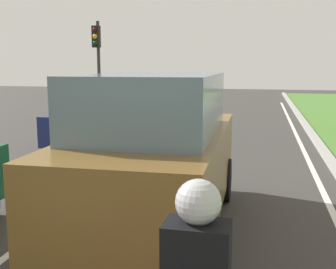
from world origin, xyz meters
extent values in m
plane|color=#383533|center=(0.00, 14.00, 0.00)|extent=(60.00, 60.00, 0.00)
cube|color=silver|center=(-0.70, 14.00, 0.00)|extent=(0.12, 32.00, 0.01)
cube|color=silver|center=(3.60, 14.00, 0.00)|extent=(0.12, 32.00, 0.01)
cube|color=#9E9B93|center=(4.10, 14.00, 0.06)|extent=(0.24, 48.00, 0.12)
cube|color=brown|center=(0.94, 8.46, 0.93)|extent=(1.97, 4.53, 1.10)
cube|color=slate|center=(0.94, 8.31, 1.88)|extent=(1.74, 2.73, 0.80)
cylinder|color=black|center=(0.04, 9.97, 0.38)|extent=(0.23, 0.76, 0.76)
cylinder|color=black|center=(1.79, 10.00, 0.38)|extent=(0.23, 0.76, 0.76)
cylinder|color=black|center=(0.09, 6.91, 0.38)|extent=(0.23, 0.76, 0.76)
cylinder|color=black|center=(1.84, 6.94, 0.38)|extent=(0.23, 0.76, 0.76)
cube|color=navy|center=(-2.30, 14.00, 0.70)|extent=(1.66, 3.71, 0.80)
cube|color=slate|center=(-2.30, 13.75, 1.44)|extent=(1.49, 1.91, 0.68)
cylinder|color=black|center=(-3.06, 15.25, 0.30)|extent=(0.22, 0.60, 0.60)
cylinder|color=black|center=(-1.55, 15.26, 0.30)|extent=(0.22, 0.60, 0.60)
cylinder|color=black|center=(-3.05, 12.74, 0.30)|extent=(0.22, 0.60, 0.60)
cylinder|color=black|center=(-1.54, 12.75, 0.30)|extent=(0.22, 0.60, 0.60)
sphere|color=#B2B2B7|center=(2.04, 5.18, 1.60)|extent=(0.28, 0.28, 0.28)
cylinder|color=#2D2D2D|center=(-4.56, 19.90, 2.11)|extent=(0.14, 0.14, 4.22)
cube|color=black|center=(-4.56, 19.70, 3.56)|extent=(0.32, 0.24, 0.90)
sphere|color=#3F0F0F|center=(-4.56, 19.57, 3.84)|extent=(0.20, 0.20, 0.20)
sphere|color=#F2AD19|center=(-4.56, 19.57, 3.56)|extent=(0.20, 0.20, 0.20)
sphere|color=black|center=(-4.56, 19.57, 3.28)|extent=(0.20, 0.20, 0.20)
camera|label=1|loc=(2.39, 2.83, 2.41)|focal=44.31mm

